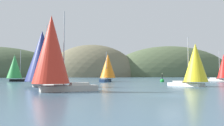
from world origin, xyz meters
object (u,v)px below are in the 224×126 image
at_px(sailboat_green_sail, 15,67).
at_px(sailboat_red_spinnaker, 223,67).
at_px(sailboat_yellow_sail, 195,64).
at_px(sailboat_orange_sail, 108,67).
at_px(sailboat_navy_sail, 42,57).
at_px(channel_buoy, 162,81).
at_px(sailboat_scarlet_sail, 52,51).

bearing_deg(sailboat_green_sail, sailboat_red_spinnaker, -9.04).
distance_m(sailboat_green_sail, sailboat_yellow_sail, 50.94).
height_order(sailboat_orange_sail, sailboat_navy_sail, sailboat_navy_sail).
height_order(sailboat_orange_sail, channel_buoy, sailboat_orange_sail).
xyz_separation_m(sailboat_red_spinnaker, channel_buoy, (-19.71, -1.37, -3.83)).
relative_size(sailboat_navy_sail, sailboat_red_spinnaker, 1.16).
xyz_separation_m(sailboat_green_sail, sailboat_navy_sail, (10.74, -30.91, 1.13)).
distance_m(sailboat_green_sail, channel_buoy, 42.40).
bearing_deg(sailboat_scarlet_sail, sailboat_green_sail, 107.24).
distance_m(sailboat_orange_sail, sailboat_yellow_sail, 29.89).
bearing_deg(sailboat_green_sail, sailboat_scarlet_sail, -72.76).
bearing_deg(sailboat_navy_sail, sailboat_red_spinnaker, 23.16).
relative_size(sailboat_orange_sail, sailboat_red_spinnaker, 0.91).
bearing_deg(sailboat_orange_sail, sailboat_green_sail, 165.69).
distance_m(sailboat_scarlet_sail, sailboat_green_sail, 44.47).
relative_size(sailboat_green_sail, sailboat_red_spinnaker, 0.99).
bearing_deg(channel_buoy, sailboat_red_spinnaker, 3.99).
relative_size(sailboat_green_sail, channel_buoy, 3.45).
bearing_deg(sailboat_yellow_sail, sailboat_green_sail, 137.67).
distance_m(sailboat_red_spinnaker, channel_buoy, 20.13).
relative_size(sailboat_red_spinnaker, channel_buoy, 3.50).
bearing_deg(sailboat_yellow_sail, channel_buoy, 82.37).
height_order(sailboat_navy_sail, sailboat_yellow_sail, sailboat_navy_sail).
bearing_deg(sailboat_navy_sail, sailboat_scarlet_sail, -78.08).
xyz_separation_m(sailboat_scarlet_sail, sailboat_yellow_sail, (24.49, 8.15, -1.17)).
height_order(sailboat_scarlet_sail, sailboat_orange_sail, sailboat_scarlet_sail).
distance_m(sailboat_navy_sail, sailboat_yellow_sail, 27.16).
height_order(sailboat_scarlet_sail, sailboat_green_sail, sailboat_scarlet_sail).
bearing_deg(sailboat_red_spinnaker, sailboat_yellow_sail, -132.77).
bearing_deg(sailboat_red_spinnaker, sailboat_navy_sail, -156.84).
bearing_deg(sailboat_orange_sail, sailboat_scarlet_sail, -110.06).
bearing_deg(sailboat_yellow_sail, sailboat_orange_sail, 112.47).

